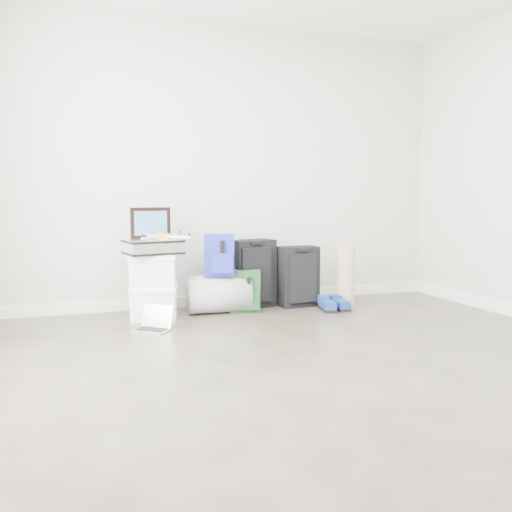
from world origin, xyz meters
name	(u,v)px	position (x,y,z in m)	size (l,w,h in m)	color
ground	(349,385)	(0.00, 0.00, 0.00)	(5.00, 5.00, 0.00)	#312D24
room_envelope	(353,73)	(0.00, 0.02, 1.72)	(4.52, 5.02, 2.71)	beige
boxes_stack	(154,287)	(-0.78, 2.06, 0.29)	(0.46, 0.41, 0.57)	white
briefcase	(153,247)	(-0.78, 2.06, 0.63)	(0.45, 0.33, 0.13)	#B2B2B7
painting	(151,223)	(-0.78, 2.16, 0.83)	(0.36, 0.11, 0.27)	black
drone	(162,236)	(-0.70, 2.04, 0.72)	(0.42, 0.42, 0.05)	gold
duffel_bag	(219,294)	(-0.18, 2.12, 0.17)	(0.35, 0.35, 0.56)	#9CA0A5
blue_backpack	(219,256)	(-0.18, 2.09, 0.53)	(0.30, 0.25, 0.38)	#1829A0
large_suitcase	(252,274)	(0.20, 2.27, 0.33)	(0.46, 0.35, 0.65)	black
green_backpack	(246,292)	(0.06, 2.07, 0.19)	(0.31, 0.27, 0.39)	#133519
carry_on	(298,276)	(0.63, 2.15, 0.29)	(0.38, 0.26, 0.58)	black
shoes	(333,305)	(0.87, 1.88, 0.05)	(0.26, 0.30, 0.09)	black
rolled_rug	(346,276)	(1.12, 2.10, 0.28)	(0.18, 0.18, 0.56)	tan
laptop	(154,324)	(-0.85, 1.65, 0.05)	(0.34, 0.33, 0.20)	silver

